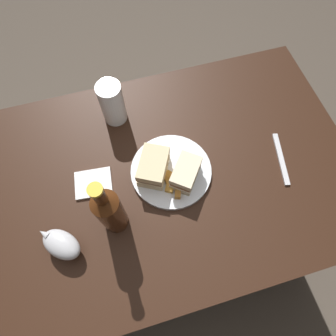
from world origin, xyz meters
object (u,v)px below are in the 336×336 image
napkin (93,183)px  fork (281,159)px  plate (171,170)px  sandwich_half_left (153,167)px  pint_glass (113,105)px  sandwich_half_right (186,173)px  cider_bottle (110,211)px  gravy_boat (61,244)px

napkin → fork: napkin is taller
plate → sandwich_half_left: (-0.05, 0.00, 0.04)m
plate → pint_glass: size_ratio=1.65×
plate → sandwich_half_right: 0.07m
cider_bottle → napkin: cider_bottle is taller
cider_bottle → fork: (0.54, 0.05, -0.10)m
sandwich_half_left → fork: sandwich_half_left is taller
pint_glass → fork: size_ratio=0.84×
fork → pint_glass: bearing=69.7°
sandwich_half_right → napkin: 0.28m
sandwich_half_right → pint_glass: pint_glass is taller
sandwich_half_right → cider_bottle: cider_bottle is taller
gravy_boat → napkin: 0.20m
sandwich_half_right → gravy_boat: 0.39m
gravy_boat → fork: 0.70m
sandwich_half_left → cider_bottle: cider_bottle is taller
plate → pint_glass: pint_glass is taller
plate → cider_bottle: 0.24m
sandwich_half_right → fork: size_ratio=0.68×
fork → cider_bottle: bearing=107.9°
plate → cider_bottle: bearing=-150.6°
sandwich_half_left → pint_glass: size_ratio=0.90×
plate → gravy_boat: (-0.34, -0.14, 0.03)m
sandwich_half_left → cider_bottle: size_ratio=0.51×
cider_bottle → plate: bearing=29.4°
gravy_boat → cider_bottle: (0.15, 0.03, 0.07)m
pint_glass → gravy_boat: pint_glass is taller
gravy_boat → napkin: bearing=56.9°
sandwich_half_left → napkin: sandwich_half_left is taller
sandwich_half_left → cider_bottle: bearing=-141.3°
pint_glass → napkin: (-0.12, -0.22, -0.06)m
plate → cider_bottle: (-0.19, -0.11, 0.10)m
sandwich_half_left → pint_glass: (-0.07, 0.24, 0.02)m
napkin → gravy_boat: bearing=-123.1°
sandwich_half_left → napkin: bearing=174.2°
sandwich_half_right → gravy_boat: (-0.38, -0.10, -0.01)m
cider_bottle → napkin: 0.17m
plate → sandwich_half_left: sandwich_half_left is taller
cider_bottle → fork: 0.55m
fork → napkin: bearing=94.5°
napkin → pint_glass: bearing=62.2°
sandwich_half_right → napkin: (-0.27, 0.06, -0.04)m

